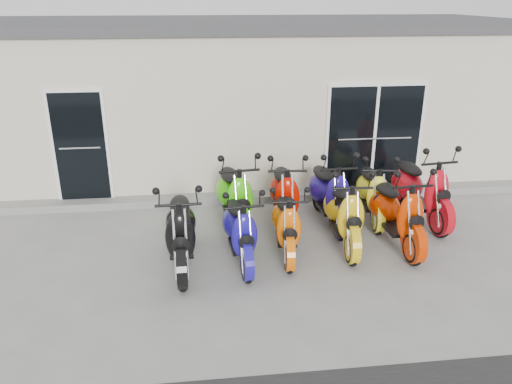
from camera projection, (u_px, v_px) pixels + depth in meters
ground at (260, 247)px, 8.31m from camera, size 80.00×80.00×0.00m
building at (235, 94)px, 12.52m from camera, size 14.00×6.00×3.20m
roof_cap at (234, 23)px, 11.91m from camera, size 14.20×6.20×0.16m
front_step at (248, 197)px, 10.15m from camera, size 14.00×0.40×0.15m
door_left at (80, 144)px, 9.51m from camera, size 1.07×0.08×2.22m
door_right at (374, 135)px, 10.13m from camera, size 2.02×0.08×2.22m
scooter_front_black at (180, 221)px, 7.47m from camera, size 0.80×2.06×1.50m
scooter_front_blue at (240, 222)px, 7.63m from camera, size 0.81×1.89×1.36m
scooter_front_orange_a at (286, 216)px, 7.88m from camera, size 0.80×1.83×1.32m
scooter_front_orange_b at (344, 204)px, 8.13m from camera, size 0.84×2.03×1.47m
scooter_front_red at (397, 203)px, 8.14m from camera, size 0.85×2.06×1.49m
scooter_back_green at (234, 188)px, 8.67m from camera, size 1.00×2.19×1.56m
scooter_back_red at (284, 187)px, 8.82m from camera, size 0.89×2.07×1.49m
scooter_back_blue at (329, 185)px, 8.91m from camera, size 0.83×2.05×1.49m
scooter_back_yellow at (373, 185)px, 9.10m from camera, size 0.92×1.92×1.36m
scooter_back_extra at (421, 180)px, 9.03m from camera, size 1.00×2.19×1.56m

